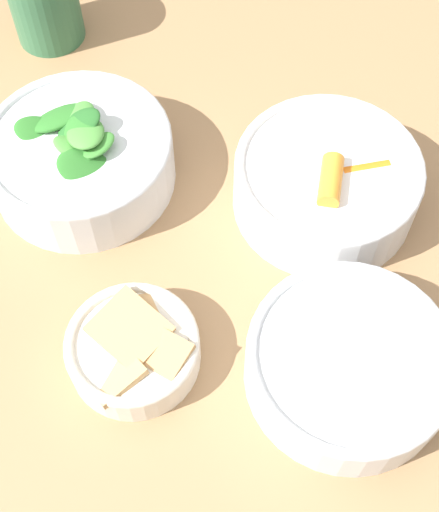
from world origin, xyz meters
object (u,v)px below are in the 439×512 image
at_px(bowl_beans_hotdog, 348,365).
at_px(cup, 44,0).
at_px(bowl_carrots, 327,182).
at_px(bowl_greens, 80,156).
at_px(bowl_cookies, 133,348).

height_order(bowl_beans_hotdog, cup, cup).
bearing_deg(cup, bowl_beans_hotdog, 33.80).
xyz_separation_m(bowl_carrots, bowl_beans_hotdog, (0.19, -0.00, -0.01)).
relative_size(bowl_carrots, bowl_greens, 0.97).
bearing_deg(bowl_carrots, cup, -130.68).
height_order(bowl_greens, cup, cup).
height_order(bowl_cookies, cup, cup).
height_order(bowl_carrots, bowl_greens, bowl_greens).
bearing_deg(bowl_carrots, bowl_greens, -99.30).
xyz_separation_m(bowl_greens, cup, (-0.21, -0.05, 0.02)).
bearing_deg(bowl_greens, cup, -165.98).
height_order(bowl_greens, bowl_beans_hotdog, bowl_greens).
bearing_deg(bowl_cookies, cup, -165.18).
bearing_deg(bowl_beans_hotdog, cup, -146.20).
bearing_deg(bowl_beans_hotdog, bowl_cookies, -97.03).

